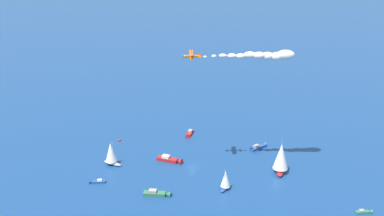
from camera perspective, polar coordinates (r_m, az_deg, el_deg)
ground_plane at (r=185.98m, az=-0.00°, el=-7.53°), size 2000.00×2000.00×0.00m
motorboat_near_centre at (r=178.69m, az=-12.02°, el=-9.13°), size 4.82×5.91×1.78m
motorboat_far_port at (r=203.71m, az=8.52°, el=-4.89°), size 2.56×9.20×2.66m
motorboat_far_stbd at (r=190.27m, az=-2.72°, el=-6.57°), size 10.95×7.75×3.18m
motorboat_inshore at (r=168.51m, az=21.07°, el=-12.19°), size 4.50×5.61×1.68m
sailboat_offshore at (r=188.94m, az=-10.24°, el=-5.69°), size 8.86×6.16×11.08m
motorboat_trailing at (r=214.59m, az=-0.33°, el=-3.29°), size 6.71×8.11×2.45m
motorboat_ahead at (r=167.41m, az=-4.32°, el=-10.78°), size 8.78×8.83×2.87m
sailboat_mid_cluster at (r=182.80m, az=11.22°, el=-6.22°), size 9.35×10.43×14.16m
sailboat_outer_ring_a at (r=169.77m, az=4.27°, el=-9.07°), size 4.77×6.82×8.54m
marker_buoy at (r=211.37m, az=-9.19°, el=-4.05°), size 1.10×1.10×2.10m
biplane_lead at (r=168.77m, az=-0.10°, el=6.64°), size 6.50×6.73×3.61m
wingwalker_lead at (r=168.11m, az=-0.10°, el=7.34°), size 1.23×1.01×1.53m
smoke_trail_lead at (r=171.66m, az=9.55°, el=6.58°), size 23.75×28.65×4.39m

